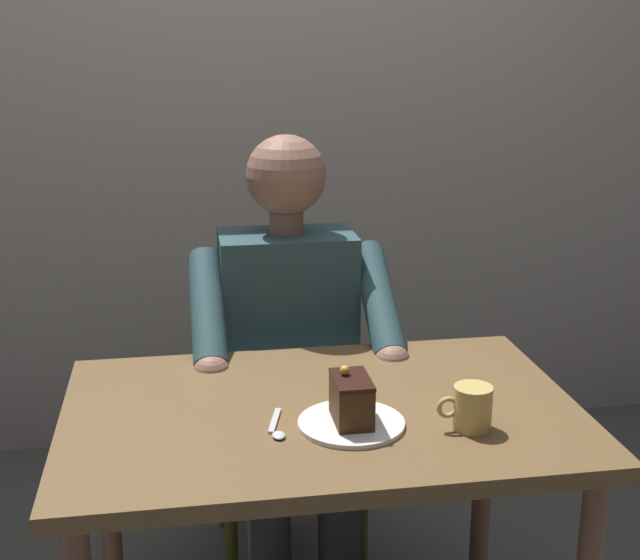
# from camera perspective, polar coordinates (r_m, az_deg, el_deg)

# --- Properties ---
(cafe_rear_panel) EXTENTS (6.40, 0.12, 3.00)m
(cafe_rear_panel) POSITION_cam_1_polar(r_m,az_deg,el_deg) (3.12, -4.47, 16.09)
(cafe_rear_panel) COLOR #A49E91
(cafe_rear_panel) RESTS_ON ground
(dining_table) EXTENTS (1.08, 0.71, 0.74)m
(dining_table) POSITION_cam_1_polar(r_m,az_deg,el_deg) (1.89, 0.10, -10.89)
(dining_table) COLOR brown
(dining_table) RESTS_ON ground
(chair) EXTENTS (0.42, 0.42, 0.89)m
(chair) POSITION_cam_1_polar(r_m,az_deg,el_deg) (2.55, -2.36, -7.41)
(chair) COLOR #52551C
(chair) RESTS_ON ground
(seated_person) EXTENTS (0.53, 0.58, 1.24)m
(seated_person) POSITION_cam_1_polar(r_m,az_deg,el_deg) (2.33, -1.89, -5.42)
(seated_person) COLOR #2B494F
(seated_person) RESTS_ON ground
(dessert_plate) EXTENTS (0.22, 0.22, 0.01)m
(dessert_plate) POSITION_cam_1_polar(r_m,az_deg,el_deg) (1.77, 2.07, -9.41)
(dessert_plate) COLOR white
(dessert_plate) RESTS_ON dining_table
(cake_slice) EXTENTS (0.07, 0.12, 0.11)m
(cake_slice) POSITION_cam_1_polar(r_m,az_deg,el_deg) (1.74, 2.09, -7.85)
(cake_slice) COLOR #422914
(cake_slice) RESTS_ON dessert_plate
(coffee_cup) EXTENTS (0.11, 0.08, 0.09)m
(coffee_cup) POSITION_cam_1_polar(r_m,az_deg,el_deg) (1.76, 9.95, -8.22)
(coffee_cup) COLOR tan
(coffee_cup) RESTS_ON dining_table
(dessert_spoon) EXTENTS (0.04, 0.14, 0.01)m
(dessert_spoon) POSITION_cam_1_polar(r_m,az_deg,el_deg) (1.75, -2.86, -9.73)
(dessert_spoon) COLOR silver
(dessert_spoon) RESTS_ON dining_table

